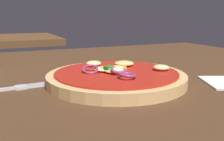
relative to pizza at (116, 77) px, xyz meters
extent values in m
cube|color=#4C301C|center=(-0.05, -0.03, -0.03)|extent=(1.28, 1.09, 0.04)
cylinder|color=tan|center=(0.00, 0.00, 0.00)|extent=(0.26, 0.26, 0.02)
cylinder|color=red|center=(0.00, 0.00, 0.01)|extent=(0.23, 0.23, 0.00)
ellipsoid|color=#E5BC60|center=(-0.01, 0.00, 0.01)|extent=(0.04, 0.04, 0.01)
ellipsoid|color=#F4DB8E|center=(-0.02, 0.02, 0.01)|extent=(0.04, 0.04, 0.01)
ellipsoid|color=#EFCC72|center=(0.04, 0.04, 0.02)|extent=(0.04, 0.04, 0.01)
ellipsoid|color=#F4DB8E|center=(-0.02, 0.07, 0.02)|extent=(0.03, 0.03, 0.01)
ellipsoid|color=#F4DB8E|center=(0.00, 0.00, 0.02)|extent=(0.04, 0.04, 0.01)
ellipsoid|color=#F4DB8E|center=(0.08, -0.02, 0.02)|extent=(0.03, 0.03, 0.01)
torus|color=#93386B|center=(-0.05, 0.01, 0.02)|extent=(0.04, 0.04, 0.01)
torus|color=#93386B|center=(-0.01, -0.06, 0.02)|extent=(0.03, 0.03, 0.01)
torus|color=#93386B|center=(-0.01, -0.02, 0.02)|extent=(0.04, 0.04, 0.01)
cube|color=#2D8C28|center=(-0.02, 0.00, 0.02)|extent=(0.02, 0.02, 0.01)
cube|color=orange|center=(0.01, -0.01, 0.02)|extent=(0.02, 0.02, 0.01)
cube|color=#2D8C28|center=(-0.02, 0.01, 0.02)|extent=(0.01, 0.01, 0.00)
cube|color=silver|center=(-0.17, 0.03, -0.01)|extent=(0.02, 0.02, 0.01)
cube|color=silver|center=(-0.14, 0.03, -0.01)|extent=(0.04, 0.00, 0.00)
cube|color=silver|center=(-0.14, 0.03, -0.01)|extent=(0.04, 0.00, 0.00)
cube|color=silver|center=(-0.14, 0.04, -0.01)|extent=(0.04, 0.00, 0.00)
cube|color=silver|center=(-0.14, 0.04, -0.01)|extent=(0.04, 0.00, 0.00)
camera|label=1|loc=(-0.20, -0.42, 0.11)|focal=41.30mm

